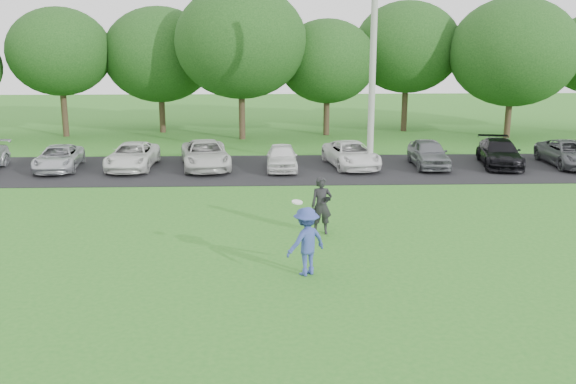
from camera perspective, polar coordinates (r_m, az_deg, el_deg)
name	(u,v)px	position (r m, az deg, el deg)	size (l,w,h in m)	color
ground	(293,275)	(16.37, 0.44, -7.38)	(100.00, 100.00, 0.00)	#2A7220
parking_lot	(280,169)	(28.86, -0.67, 2.06)	(32.00, 6.50, 0.03)	black
utility_pole	(373,64)	(28.24, 7.54, 11.21)	(0.28, 0.28, 9.34)	#9F9F9A
frisbee_player	(306,241)	(16.14, 1.63, -4.40)	(1.30, 1.18, 1.97)	#344493
camera_bystander	(321,206)	(19.43, 2.99, -1.21)	(0.66, 0.46, 1.76)	black
parked_cars	(282,155)	(28.92, -0.54, 3.29)	(28.56, 4.89, 1.24)	#B9BBC0
tree_row	(302,52)	(38.07, 1.27, 12.36)	(42.39, 9.85, 8.64)	#38281C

